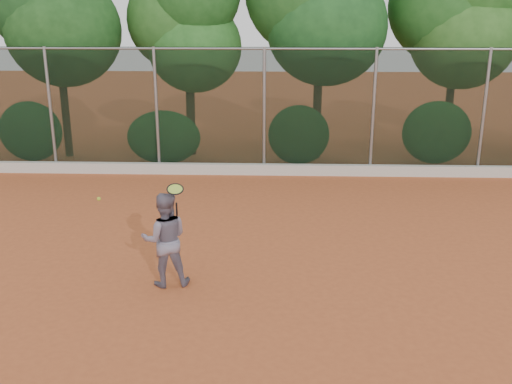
{
  "coord_description": "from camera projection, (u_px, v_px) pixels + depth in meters",
  "views": [
    {
      "loc": [
        0.37,
        -8.73,
        4.21
      ],
      "look_at": [
        0.0,
        1.0,
        1.25
      ],
      "focal_mm": 40.0,
      "sensor_mm": 36.0,
      "label": 1
    }
  ],
  "objects": [
    {
      "name": "foliage_backdrop",
      "position": [
        248.0,
        12.0,
        16.91
      ],
      "size": [
        23.7,
        3.63,
        7.55
      ],
      "color": "#49321C",
      "rests_on": "ground"
    },
    {
      "name": "tennis_ball_in_flight",
      "position": [
        99.0,
        199.0,
        9.2
      ],
      "size": [
        0.07,
        0.07,
        0.07
      ],
      "color": "#ACC62D",
      "rests_on": "ground"
    },
    {
      "name": "tennis_player",
      "position": [
        165.0,
        239.0,
        9.23
      ],
      "size": [
        0.87,
        0.74,
        1.58
      ],
      "primitive_type": "imported",
      "rotation": [
        0.0,
        0.0,
        3.34
      ],
      "color": "slate",
      "rests_on": "ground"
    },
    {
      "name": "chainlink_fence",
      "position": [
        264.0,
        108.0,
        15.74
      ],
      "size": [
        24.09,
        0.09,
        3.5
      ],
      "color": "black",
      "rests_on": "ground"
    },
    {
      "name": "ground",
      "position": [
        254.0,
        280.0,
        9.59
      ],
      "size": [
        80.0,
        80.0,
        0.0
      ],
      "primitive_type": "plane",
      "color": "#B5552A",
      "rests_on": "ground"
    },
    {
      "name": "concrete_curb",
      "position": [
        264.0,
        169.0,
        16.06
      ],
      "size": [
        24.0,
        0.2,
        0.3
      ],
      "primitive_type": "cube",
      "color": "beige",
      "rests_on": "ground"
    },
    {
      "name": "tennis_racket",
      "position": [
        175.0,
        192.0,
        8.79
      ],
      "size": [
        0.31,
        0.29,
        0.55
      ],
      "color": "black",
      "rests_on": "ground"
    }
  ]
}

